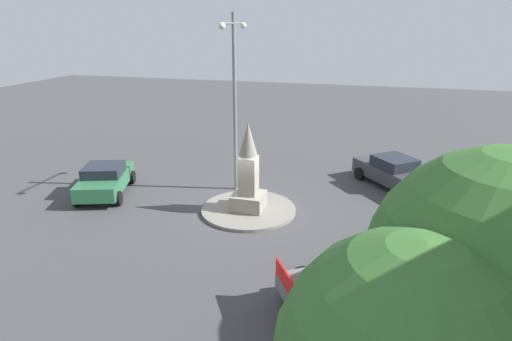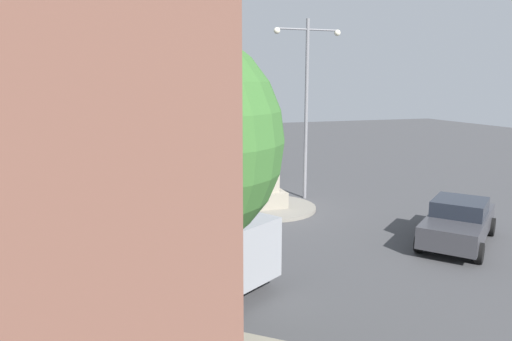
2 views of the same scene
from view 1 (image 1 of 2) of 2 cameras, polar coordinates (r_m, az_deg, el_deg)
ground_plane at (r=18.06m, az=-1.02°, el=-5.53°), size 80.00×80.00×0.00m
traffic_island at (r=18.03m, az=-1.02°, el=-5.33°), size 4.05×4.05×0.14m
monument at (r=17.42m, az=-1.05°, el=-0.58°), size 1.33×1.33×3.75m
streetlamp at (r=19.13m, az=-2.95°, el=11.11°), size 3.19×0.28×8.08m
car_green_parked_left at (r=20.77m, az=-19.88°, el=-1.11°), size 4.24×2.99×1.43m
car_dark_grey_waiting at (r=21.42m, az=18.33°, el=-0.23°), size 4.51×4.12×1.51m
truck_grey_parked_right at (r=13.23m, az=20.33°, el=-12.35°), size 4.86×6.16×1.97m
tree_near_wall at (r=7.48m, az=29.94°, el=-12.54°), size 4.02×4.02×6.03m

